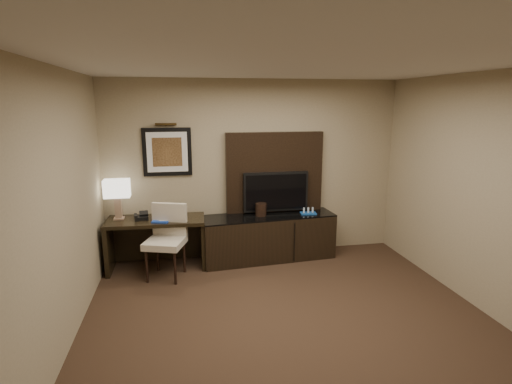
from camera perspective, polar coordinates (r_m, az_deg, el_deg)
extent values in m
cube|color=#302016|center=(4.34, 6.20, -20.40)|extent=(4.50, 5.00, 0.01)
cube|color=silver|center=(3.65, 7.26, 17.98)|extent=(4.50, 5.00, 0.01)
cube|color=gray|center=(6.15, -0.21, 3.27)|extent=(4.50, 0.01, 2.70)
cube|color=gray|center=(3.79, -27.97, -4.25)|extent=(0.01, 5.00, 2.70)
cube|color=gray|center=(4.92, 32.58, -1.14)|extent=(0.01, 5.00, 2.70)
cube|color=black|center=(5.97, -13.99, -7.15)|extent=(1.40, 0.65, 0.74)
cube|color=black|center=(6.14, 1.78, -6.43)|extent=(2.04, 0.72, 0.69)
cube|color=black|center=(6.17, 2.64, 2.53)|extent=(1.50, 0.12, 1.30)
cube|color=black|center=(6.12, 2.83, 0.06)|extent=(1.00, 0.08, 0.60)
cube|color=black|center=(5.99, -12.56, 5.61)|extent=(0.70, 0.04, 0.70)
cylinder|color=#3E2D14|center=(5.92, -12.76, 9.41)|extent=(0.04, 0.04, 0.30)
cube|color=#1C42B7|center=(5.77, -13.20, -3.88)|extent=(0.30, 0.35, 0.02)
imported|color=tan|center=(5.77, -13.57, -2.76)|extent=(0.18, 0.05, 0.24)
cylinder|color=black|center=(5.99, 0.70, -2.52)|extent=(0.20, 0.20, 0.19)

